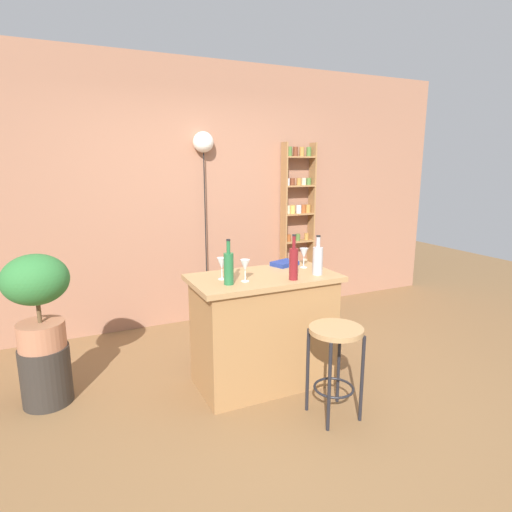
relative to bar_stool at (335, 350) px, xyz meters
The scene contains 15 objects.
ground 0.64m from the bar_stool, 125.30° to the left, with size 12.00×12.00×0.00m, color brown.
back_wall 2.47m from the bar_stool, 95.91° to the left, with size 6.40×0.10×2.80m, color #9E6B51.
kitchen_counter 0.68m from the bar_stool, 110.45° to the left, with size 1.14×0.62×0.89m.
bar_stool is the anchor object (origin of this frame).
spice_shelf 2.40m from the bar_stool, 66.08° to the left, with size 0.40×0.14×1.98m.
plant_stool 2.11m from the bar_stool, 150.39° to the left, with size 0.35×0.35×0.44m, color #2D2823.
potted_plant 2.12m from the bar_stool, 150.39° to the left, with size 0.45×0.41×0.69m.
bottle_spirits_clear 0.72m from the bar_stool, 72.41° to the left, with size 0.08×0.08×0.31m.
bottle_olive_oil 0.69m from the bar_stool, 101.72° to the left, with size 0.07×0.07×0.34m.
bottle_soda_blue 0.93m from the bar_stool, 137.71° to the left, with size 0.07×0.07×0.33m.
wine_glass_left 0.91m from the bar_stool, 76.37° to the left, with size 0.07×0.07×0.16m.
wine_glass_center 0.86m from the bar_stool, 128.87° to the left, with size 0.07×0.07×0.16m.
wine_glass_right 1.02m from the bar_stool, 130.31° to the left, with size 0.07×0.07×0.16m.
cookbook 0.95m from the bar_stool, 85.46° to the left, with size 0.21×0.15×0.04m, color navy.
pendant_globe_light 2.61m from the bar_stool, 95.04° to the left, with size 0.22×0.22×2.07m.
Camera 1 is at (-1.40, -2.56, 1.74)m, focal length 29.95 mm.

